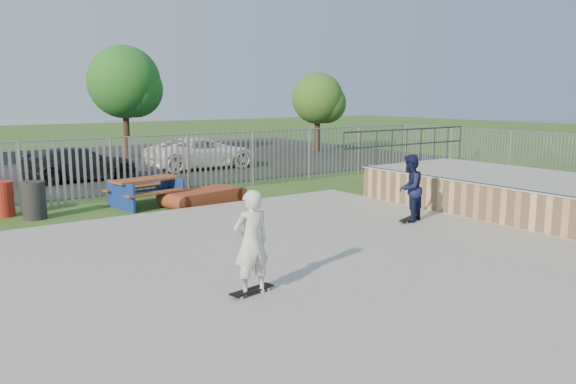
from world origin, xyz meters
TOP-DOWN VIEW (x-y plane):
  - ground at (0.00, 0.00)m, footprint 120.00×120.00m
  - concrete_slab at (0.00, 0.00)m, footprint 15.00×12.00m
  - quarter_pipe at (9.50, 1.04)m, footprint 5.50×7.05m
  - fence at (1.00, 4.59)m, footprint 26.04×16.02m
  - picnic_table at (1.58, 7.67)m, footprint 2.22×1.93m
  - funbox at (3.12, 6.93)m, footprint 2.39×1.53m
  - trash_bin_red at (-2.20, 8.50)m, footprint 0.58×0.58m
  - trash_bin_grey at (-1.56, 7.66)m, footprint 0.61×0.61m
  - parking_lot at (0.00, 19.00)m, footprint 40.00×18.00m
  - car_dark at (1.39, 13.94)m, footprint 4.44×1.81m
  - car_white at (6.96, 14.53)m, footprint 5.12×2.49m
  - tree_mid at (5.83, 21.18)m, footprint 3.81×3.81m
  - tree_right at (16.02, 17.62)m, footprint 2.99×2.99m
  - skateboard_a at (5.94, 1.17)m, footprint 0.82×0.47m
  - skateboard_b at (-0.06, -1.01)m, footprint 0.82×0.32m
  - skater_navy at (5.94, 1.17)m, footprint 1.00×0.89m
  - skater_white at (-0.06, -1.01)m, footprint 0.63×0.42m

SIDE VIEW (x-z plane):
  - ground at x=0.00m, z-range 0.00..0.00m
  - parking_lot at x=0.00m, z-range 0.00..0.02m
  - concrete_slab at x=0.00m, z-range 0.00..0.15m
  - skateboard_a at x=5.94m, z-range 0.15..0.23m
  - skateboard_b at x=-0.06m, z-range 0.15..0.23m
  - funbox at x=3.12m, z-range 0.00..0.44m
  - picnic_table at x=1.58m, z-range 0.01..0.85m
  - trash_bin_red at x=-2.20m, z-range 0.00..0.97m
  - trash_bin_grey at x=-1.56m, z-range 0.00..1.02m
  - quarter_pipe at x=9.50m, z-range -0.54..1.65m
  - car_dark at x=1.39m, z-range 0.02..1.31m
  - car_white at x=6.96m, z-range 0.02..1.42m
  - skater_navy at x=5.94m, z-range 0.15..1.85m
  - skater_white at x=-0.06m, z-range 0.15..1.85m
  - fence at x=1.00m, z-range 0.00..2.00m
  - tree_right at x=16.02m, z-range 0.79..5.40m
  - tree_mid at x=5.83m, z-range 1.02..6.90m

